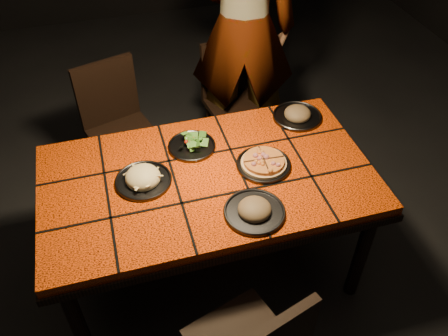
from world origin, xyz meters
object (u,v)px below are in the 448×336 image
object	(u,v)px
dining_table	(208,186)
plate_pasta	(143,178)
plate_pizza	(264,163)
diner	(243,28)
chair_far_left	(117,120)
chair_far_right	(232,93)

from	to	relation	value
dining_table	plate_pasta	size ratio (longest dim) A/B	5.98
plate_pizza	diner	bearing A→B (deg)	78.16
chair_far_left	diner	bearing A→B (deg)	-8.98
chair_far_left	diner	world-z (taller)	diner
plate_pizza	plate_pasta	size ratio (longest dim) A/B	1.00
chair_far_right	diner	distance (m)	0.48
chair_far_right	plate_pasta	world-z (taller)	chair_far_right
plate_pasta	dining_table	bearing A→B (deg)	-6.81
chair_far_left	plate_pizza	distance (m)	1.17
chair_far_left	dining_table	bearing A→B (deg)	-84.67
diner	plate_pasta	distance (m)	1.30
chair_far_right	plate_pizza	distance (m)	1.10
dining_table	chair_far_right	world-z (taller)	chair_far_right
plate_pizza	plate_pasta	world-z (taller)	plate_pasta
dining_table	plate_pasta	bearing A→B (deg)	173.19
dining_table	chair_far_left	bearing A→B (deg)	112.17
chair_far_right	plate_pasta	xyz separation A→B (m)	(-0.74, -1.00, 0.29)
chair_far_right	diner	size ratio (longest dim) A/B	0.44
dining_table	plate_pizza	size ratio (longest dim) A/B	5.98
dining_table	chair_far_left	world-z (taller)	chair_far_left
dining_table	plate_pizza	distance (m)	0.30
chair_far_right	plate_pizza	world-z (taller)	chair_far_right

